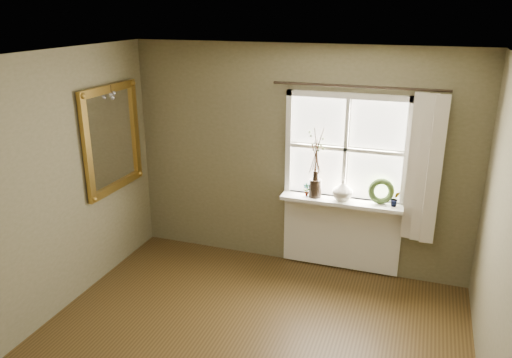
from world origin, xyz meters
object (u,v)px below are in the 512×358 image
object	(u,v)px
wreath	(381,194)
gilt_mirror	(112,138)
cream_vase	(343,190)
dark_jug	(315,188)

from	to	relation	value
wreath	gilt_mirror	bearing A→B (deg)	174.80
cream_vase	wreath	world-z (taller)	wreath
wreath	cream_vase	bearing A→B (deg)	167.94
dark_jug	wreath	size ratio (longest dim) A/B	0.72
dark_jug	cream_vase	xyz separation A→B (m)	(0.31, 0.00, 0.01)
dark_jug	gilt_mirror	xyz separation A→B (m)	(-2.21, -0.60, 0.54)
wreath	gilt_mirror	xyz separation A→B (m)	(-2.94, -0.64, 0.53)
cream_vase	wreath	distance (m)	0.42
dark_jug	gilt_mirror	distance (m)	2.36
cream_vase	wreath	size ratio (longest dim) A/B	0.82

